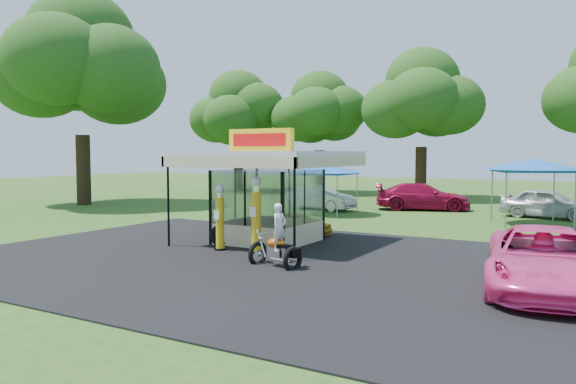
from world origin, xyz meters
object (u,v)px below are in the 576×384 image
Objects in this scene: gas_pump_left at (220,219)px; kiosk_car at (298,223)px; gas_pump_right at (256,217)px; tent_west at (326,169)px; bg_car_b at (423,197)px; pink_sedan at (544,260)px; motorcycle at (278,242)px; bg_car_a at (321,198)px; tent_east at (532,165)px; bg_car_c at (548,203)px; gas_station_kiosk at (268,195)px.

gas_pump_left is 0.80× the size of kiosk_car.
gas_pump_left is 1.38m from gas_pump_right.
tent_west is (-3.31, 11.85, 1.23)m from gas_pump_right.
pink_sedan is at bearing -175.71° from bg_car_b.
bg_car_b is 1.38× the size of tent_west.
kiosk_car is at bearing 152.87° from bg_car_b.
motorcycle is 16.69m from bg_car_a.
tent_east is (11.49, -1.31, 2.10)m from bg_car_a.
bg_car_b is 1.19× the size of bg_car_c.
gas_pump_left is 12.24m from tent_west.
bg_car_c is 1.03× the size of tent_east.
motorcycle is 15.11m from tent_east.
bg_car_c is (6.72, -0.87, -0.01)m from bg_car_b.
gas_station_kiosk is at bearing -75.88° from tent_west.
tent_east is at bearing -144.31° from bg_car_b.
tent_east is at bearing -42.95° from kiosk_car.
gas_pump_left reaches higher than bg_car_c.
gas_pump_left reaches higher than motorcycle.
gas_pump_right is 14.38m from tent_east.
kiosk_car is 0.68× the size of bg_car_a.
tent_west is at bearing 121.43° from motorcycle.
motorcycle is 0.69× the size of kiosk_car.
motorcycle is (3.13, -1.38, -0.33)m from gas_pump_left.
gas_pump_left is at bearing -80.79° from tent_west.
tent_west is (-1.95, 12.00, 1.38)m from gas_pump_left.
bg_car_c is (5.47, 17.40, 0.01)m from motorcycle.
bg_car_b is 6.43m from tent_west.
bg_car_a is 0.94× the size of tent_east.
gas_station_kiosk is at bearing 159.02° from bg_car_c.
bg_car_b reaches higher than bg_car_a.
bg_car_b is (-8.22, 17.51, 0.01)m from pink_sedan.
gas_pump_left reaches higher than bg_car_b.
tent_east is at bearing 89.47° from pink_sedan.
kiosk_car is (-0.86, 4.32, -0.75)m from gas_pump_right.
gas_pump_left is 14.41m from bg_car_a.
bg_car_a is (-4.67, 13.87, -0.54)m from gas_pump_right.
bg_car_c is at bearing -35.01° from kiosk_car.
gas_pump_right is (0.86, -2.11, -0.56)m from gas_station_kiosk.
kiosk_car is at bearing 143.35° from pink_sedan.
tent_east is (7.68, 8.25, 2.31)m from kiosk_car.
gas_station_kiosk is at bearing 136.41° from motorcycle.
motorcycle is (2.62, -3.64, -1.03)m from gas_station_kiosk.
tent_east reaches higher than bg_car_b.
tent_west is at bearing 18.02° from kiosk_car.
motorcycle is 0.44× the size of tent_east.
motorcycle is at bearing -41.00° from gas_pump_right.
bg_car_a is 5.92m from bg_car_b.
gas_station_kiosk is 13.01m from tent_east.
gas_station_kiosk is 2.78× the size of motorcycle.
motorcycle is 14.41m from tent_west.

